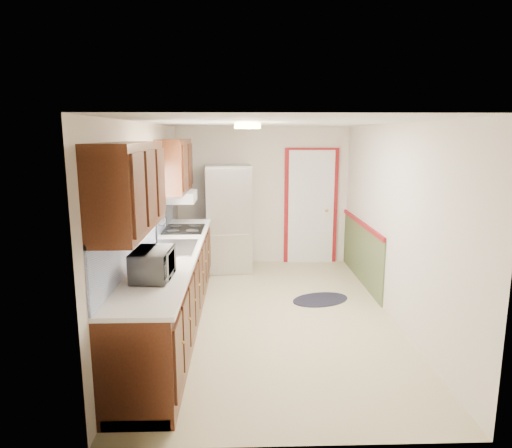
{
  "coord_description": "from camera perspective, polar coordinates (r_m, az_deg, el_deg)",
  "views": [
    {
      "loc": [
        -0.37,
        -5.48,
        2.26
      ],
      "look_at": [
        -0.19,
        0.18,
        1.15
      ],
      "focal_mm": 32.0,
      "sensor_mm": 36.0,
      "label": 1
    }
  ],
  "objects": [
    {
      "name": "back_wall_trim",
      "position": [
        7.93,
        8.14,
        1.02
      ],
      "size": [
        1.12,
        2.3,
        2.08
      ],
      "color": "maroon",
      "rests_on": "ground"
    },
    {
      "name": "ceiling_fixture",
      "position": [
        5.28,
        -1.06,
        12.17
      ],
      "size": [
        0.3,
        0.3,
        0.06
      ],
      "primitive_type": "cylinder",
      "color": "#FFD88C",
      "rests_on": "room_shell"
    },
    {
      "name": "refrigerator",
      "position": [
        7.65,
        -3.49,
        0.75
      ],
      "size": [
        0.8,
        0.78,
        1.78
      ],
      "rotation": [
        0.0,
        0.0,
        0.1
      ],
      "color": "#B7B7BC",
      "rests_on": "ground"
    },
    {
      "name": "cooktop",
      "position": [
        6.52,
        -8.98,
        -0.63
      ],
      "size": [
        0.55,
        0.66,
        0.02
      ],
      "primitive_type": "cube",
      "color": "black",
      "rests_on": "kitchen_run"
    },
    {
      "name": "microwave",
      "position": [
        4.35,
        -12.79,
        -4.54
      ],
      "size": [
        0.3,
        0.51,
        0.34
      ],
      "primitive_type": "imported",
      "rotation": [
        0.0,
        0.0,
        1.53
      ],
      "color": "white",
      "rests_on": "kitchen_run"
    },
    {
      "name": "kitchen_run",
      "position": [
        5.45,
        -10.9,
        -4.54
      ],
      "size": [
        0.63,
        4.0,
        2.2
      ],
      "color": "#3C1A0D",
      "rests_on": "ground"
    },
    {
      "name": "room_shell",
      "position": [
        5.59,
        2.03,
        0.15
      ],
      "size": [
        3.2,
        5.2,
        2.52
      ],
      "color": "#BEB286",
      "rests_on": "ground"
    },
    {
      "name": "rug",
      "position": [
        6.49,
        8.05,
        -9.33
      ],
      "size": [
        0.96,
        0.79,
        0.01
      ],
      "primitive_type": "ellipsoid",
      "rotation": [
        0.0,
        0.0,
        0.38
      ],
      "color": "black",
      "rests_on": "ground"
    }
  ]
}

